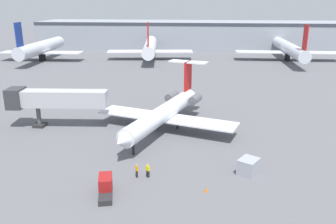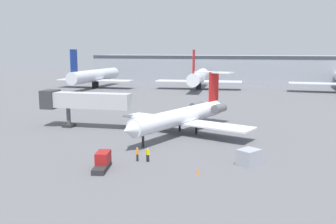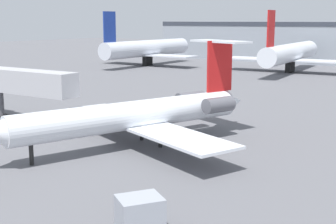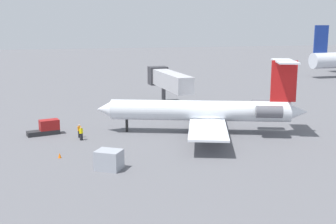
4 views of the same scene
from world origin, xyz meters
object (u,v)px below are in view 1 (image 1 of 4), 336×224
Objects in this scene: traffic_cone_near at (206,189)px; ground_crew_loader at (148,170)px; parked_airliner_centre at (288,48)px; parked_airliner_west_end at (41,48)px; baggage_tug_lead at (106,187)px; regional_jet at (166,111)px; cargo_container_uld at (248,166)px; parked_airliner_west_mid at (150,47)px; jet_bridge at (51,99)px; ground_crew_marshaller at (137,170)px.

ground_crew_loader is at bearing 158.28° from traffic_cone_near.
parked_airliner_west_end is at bearing -174.47° from parked_airliner_centre.
baggage_tug_lead is at bearing -113.30° from parked_airliner_centre.
cargo_container_uld is (11.29, -14.05, -2.09)m from regional_jet.
parked_airliner_west_mid is (-23.54, 81.96, 3.36)m from cargo_container_uld.
traffic_cone_near is at bearing -107.60° from parked_airliner_centre.
jet_bridge is 3.80× the size of baggage_tug_lead.
regional_jet is 48.08× the size of traffic_cone_near.
traffic_cone_near is 0.01× the size of parked_airliner_centre.
traffic_cone_near is at bearing -21.72° from ground_crew_loader.
regional_jet is 0.81× the size of parked_airliner_west_end.
baggage_tug_lead is 10.79m from traffic_cone_near.
parked_airliner_west_mid is (36.13, 5.82, -0.05)m from parked_airliner_west_end.
jet_bridge is at bearing -126.79° from parked_airliner_centre.
baggage_tug_lead reaches higher than traffic_cone_near.
ground_crew_loader is at bearing 5.53° from ground_crew_marshaller.
ground_crew_loader is 91.67m from parked_airliner_west_end.
cargo_container_uld is at bearing 9.00° from ground_crew_marshaller.
cargo_container_uld is at bearing 42.71° from traffic_cone_near.
parked_airliner_centre is (34.91, 86.10, 3.31)m from ground_crew_loader.
jet_bridge is 23.11m from ground_crew_marshaller.
parked_airliner_west_mid is (-7.84, 88.01, 3.48)m from baggage_tug_lead.
ground_crew_marshaller is 0.04× the size of parked_airliner_centre.
parked_airliner_west_mid is (-10.48, 84.03, 3.46)m from ground_crew_marshaller.
ground_crew_marshaller is at bearing -174.47° from ground_crew_loader.
cargo_container_uld is at bearing 21.08° from baggage_tug_lead.
regional_jet reaches higher than baggage_tug_lead.
ground_crew_marshaller is 1.30m from ground_crew_loader.
jet_bridge is 0.49× the size of parked_airliner_west_end.
parked_airliner_west_mid reaches higher than baggage_tug_lead.
baggage_tug_lead is (13.91, -19.64, -3.87)m from jet_bridge.
cargo_container_uld is 5.64× the size of traffic_cone_near.
parked_airliner_west_mid is at bearing 9.16° from parked_airliner_west_end.
regional_jet is 16.36m from ground_crew_marshaller.
parked_airliner_west_mid is at bearing 97.99° from ground_crew_loader.
traffic_cone_near is (10.68, 1.42, -0.56)m from baggage_tug_lead.
parked_airliner_west_end is (-54.65, 80.77, 4.09)m from traffic_cone_near.
baggage_tug_lead is at bearing -133.77° from ground_crew_loader.
baggage_tug_lead is 1.36× the size of cargo_container_uld.
cargo_container_uld is at bearing -51.22° from regional_jet.
jet_bridge is at bearing 138.98° from ground_crew_loader.
traffic_cone_near is at bearing -137.29° from cargo_container_uld.
ground_crew_marshaller is at bearing -82.89° from parked_airliner_west_mid.
cargo_container_uld is (15.70, 6.05, 0.12)m from baggage_tug_lead.
cargo_container_uld reaches higher than baggage_tug_lead.
parked_airliner_west_end is at bearing -170.84° from parked_airliner_west_mid.
traffic_cone_near is (8.04, -2.56, -0.58)m from ground_crew_marshaller.
parked_airliner_centre is at bearing 72.40° from traffic_cone_near.
parked_airliner_west_mid reaches higher than jet_bridge.
regional_jet is at bearing 83.75° from ground_crew_marshaller.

